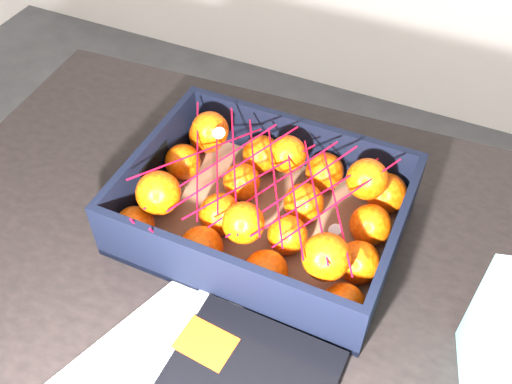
% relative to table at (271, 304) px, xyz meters
% --- Properties ---
extents(table, '(1.25, 0.87, 0.75)m').
position_rel_table_xyz_m(table, '(0.00, 0.00, 0.00)').
color(table, black).
rests_on(table, ground).
extents(produce_crate, '(0.42, 0.31, 0.11)m').
position_rel_table_xyz_m(produce_crate, '(-0.05, 0.07, 0.13)').
color(produce_crate, brown).
rests_on(produce_crate, table).
extents(clementine_heap, '(0.40, 0.29, 0.12)m').
position_rel_table_xyz_m(clementine_heap, '(-0.05, 0.07, 0.16)').
color(clementine_heap, '#D84204').
rests_on(clementine_heap, produce_crate).
extents(mesh_net, '(0.35, 0.27, 0.10)m').
position_rel_table_xyz_m(mesh_net, '(-0.05, 0.06, 0.21)').
color(mesh_net, '#B80620').
rests_on(mesh_net, clementine_heap).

